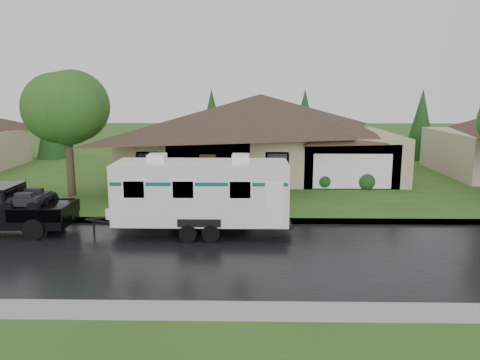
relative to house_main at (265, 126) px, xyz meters
name	(u,v)px	position (x,y,z in m)	size (l,w,h in m)	color
ground	(219,237)	(-2.29, -13.84, -3.59)	(140.00, 140.00, 0.00)	#2F5219
road	(216,253)	(-2.29, -15.84, -3.59)	(140.00, 8.00, 0.01)	black
curb	(222,221)	(-2.29, -11.59, -3.52)	(140.00, 0.50, 0.15)	gray
lawn	(232,173)	(-2.29, 1.16, -3.52)	(140.00, 26.00, 0.15)	#2F5219
house_main	(265,126)	(0.00, 0.00, 0.00)	(19.44, 10.80, 6.90)	gray
tree_left_green	(67,113)	(-11.06, -6.82, 1.20)	(4.04, 4.04, 6.69)	#382B1E
shrub_row	(262,180)	(-0.29, -4.54, -2.94)	(13.60, 1.00, 1.00)	#143814
travel_trailer	(202,192)	(-3.05, -13.28, -1.79)	(7.57, 2.66, 3.40)	silver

